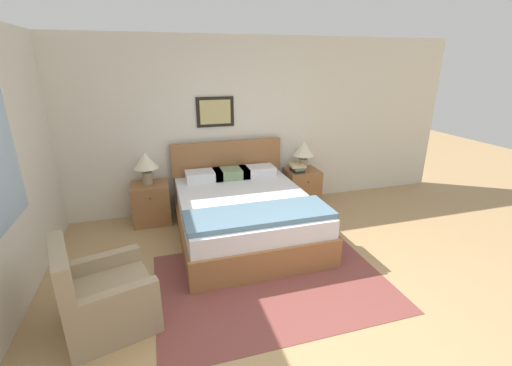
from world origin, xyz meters
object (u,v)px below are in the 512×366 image
object	(u,v)px
nightstand_by_door	(302,187)
table_lamp_near_window	(146,162)
table_lamp_by_door	(304,150)
armchair	(103,298)
bed	(244,214)
nightstand_near_window	(151,203)

from	to	relation	value
nightstand_by_door	table_lamp_near_window	world-z (taller)	table_lamp_near_window
table_lamp_by_door	armchair	bearing A→B (deg)	-143.42
table_lamp_near_window	table_lamp_by_door	distance (m)	2.40
bed	nightstand_near_window	size ratio (longest dim) A/B	3.57
bed	armchair	distance (m)	2.05
nightstand_near_window	nightstand_by_door	bearing A→B (deg)	0.00
bed	table_lamp_by_door	world-z (taller)	bed
armchair	nightstand_near_window	size ratio (longest dim) A/B	1.52
bed	nightstand_by_door	size ratio (longest dim) A/B	3.57
bed	table_lamp_near_window	bearing A→B (deg)	145.67
bed	armchair	bearing A→B (deg)	-141.81
nightstand_near_window	table_lamp_by_door	xyz separation A→B (m)	(2.38, 0.02, 0.61)
nightstand_near_window	table_lamp_near_window	bearing A→B (deg)	124.72
table_lamp_near_window	nightstand_near_window	bearing A→B (deg)	-55.28
armchair	nightstand_near_window	distance (m)	2.11
armchair	nightstand_by_door	size ratio (longest dim) A/B	1.52
bed	armchair	size ratio (longest dim) A/B	2.35
armchair	nightstand_by_door	world-z (taller)	armchair
armchair	nightstand_by_door	bearing A→B (deg)	111.15
nightstand_by_door	bed	bearing A→B (deg)	-146.01
bed	nightstand_near_window	xyz separation A→B (m)	(-1.18, 0.80, -0.03)
nightstand_by_door	nightstand_near_window	bearing A→B (deg)	180.00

